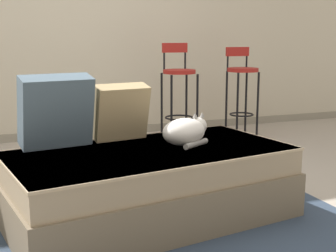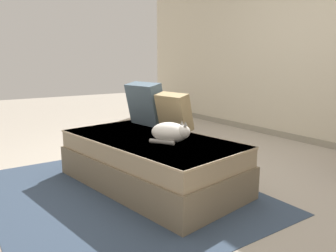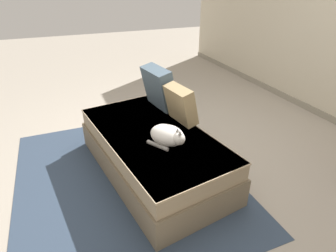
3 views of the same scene
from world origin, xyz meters
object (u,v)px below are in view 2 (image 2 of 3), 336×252
at_px(couch, 150,161).
at_px(cat, 171,133).
at_px(throw_pillow_middle, 174,112).
at_px(throw_pillow_corner, 146,104).

bearing_deg(couch, cat, 12.83).
height_order(couch, cat, cat).
relative_size(couch, throw_pillow_middle, 4.78).
xyz_separation_m(throw_pillow_middle, cat, (0.35, -0.28, -0.10)).
xyz_separation_m(couch, throw_pillow_middle, (-0.10, 0.34, 0.41)).
relative_size(throw_pillow_middle, cat, 0.97).
xyz_separation_m(couch, throw_pillow_corner, (-0.52, 0.27, 0.45)).
distance_m(couch, throw_pillow_middle, 0.54).
bearing_deg(throw_pillow_middle, throw_pillow_corner, -170.90).
distance_m(couch, cat, 0.40).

